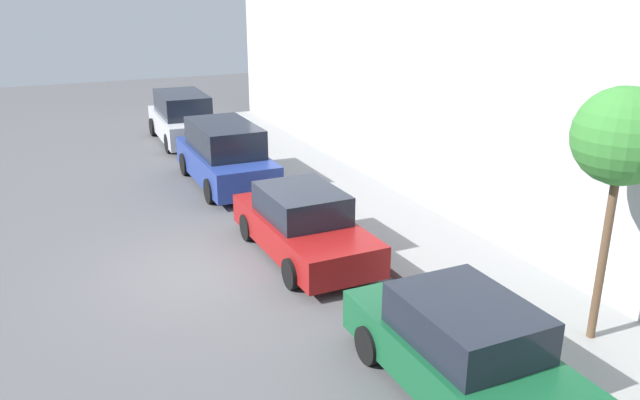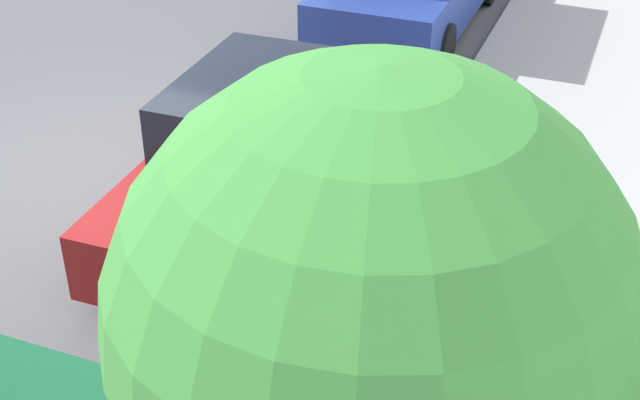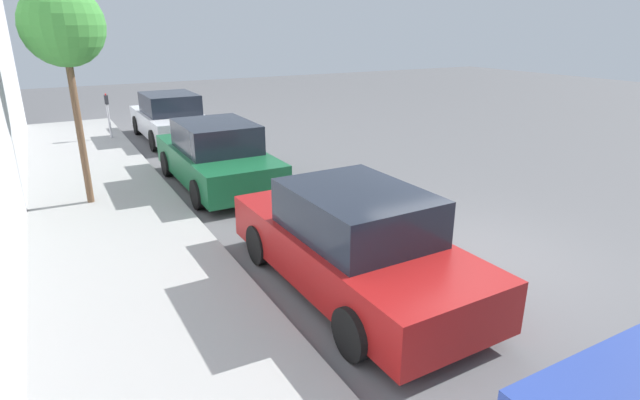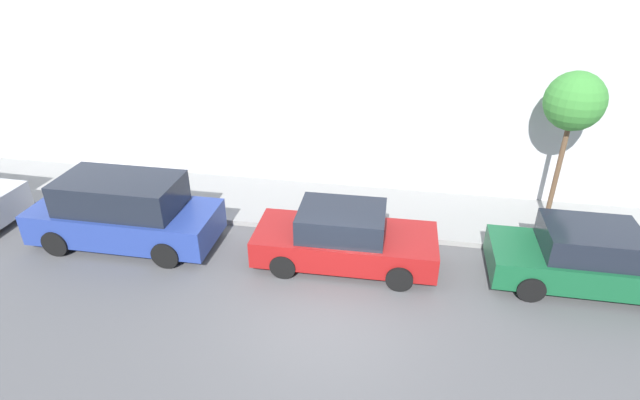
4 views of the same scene
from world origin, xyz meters
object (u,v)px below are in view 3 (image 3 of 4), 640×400
at_px(parked_sedan_third, 353,243).
at_px(street_tree, 63,27).
at_px(parked_sedan_second, 216,156).
at_px(parking_meter_near, 108,111).
at_px(parked_sedan_nearest, 171,118).

height_order(parked_sedan_third, street_tree, street_tree).
distance_m(parked_sedan_second, street_tree, 4.04).
relative_size(parked_sedan_second, parking_meter_near, 3.13).
bearing_deg(parked_sedan_second, street_tree, 5.13).
xyz_separation_m(parked_sedan_nearest, parked_sedan_third, (0.13, 11.42, 0.00)).
height_order(parked_sedan_third, parking_meter_near, parking_meter_near).
xyz_separation_m(parked_sedan_nearest, street_tree, (3.09, 5.93, 2.88)).
height_order(parked_sedan_second, street_tree, street_tree).
bearing_deg(street_tree, parked_sedan_nearest, -117.55).
distance_m(parked_sedan_nearest, street_tree, 7.28).
xyz_separation_m(parked_sedan_nearest, parked_sedan_second, (0.26, 5.67, 0.00)).
bearing_deg(parked_sedan_third, parked_sedan_nearest, -90.64).
bearing_deg(parking_meter_near, parked_sedan_second, 104.38).
bearing_deg(street_tree, parking_meter_near, -100.97).
bearing_deg(parking_meter_near, street_tree, 79.03).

